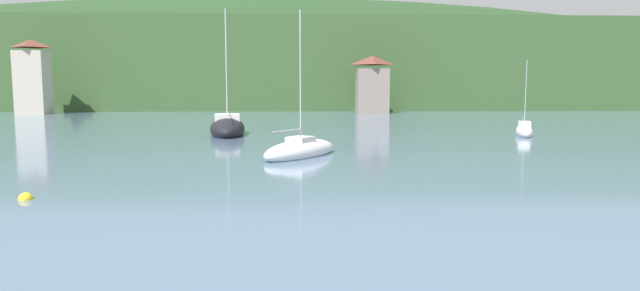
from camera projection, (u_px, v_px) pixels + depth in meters
wooded_hillside at (272, 76)px, 117.56m from camera, size 352.00×60.49×37.76m
shore_building_west at (33, 78)px, 75.29m from camera, size 4.29×3.32×10.49m
shore_building_westcentral at (372, 85)px, 77.53m from camera, size 4.77×3.96×8.37m
sailboat_mid_2 at (301, 150)px, 29.44m from camera, size 5.06×6.09×8.34m
sailboat_far_4 at (227, 128)px, 43.24m from camera, size 3.78×8.66×10.59m
sailboat_far_7 at (524, 131)px, 42.13m from camera, size 2.52×4.59×6.29m
mooring_buoy_near at (26, 199)px, 18.20m from camera, size 0.48×0.48×0.48m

